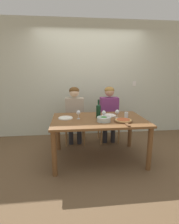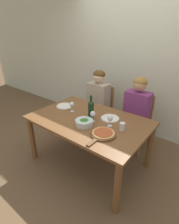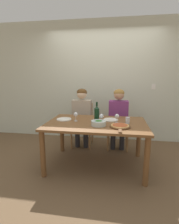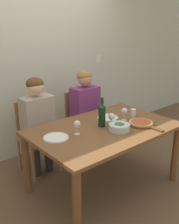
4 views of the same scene
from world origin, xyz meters
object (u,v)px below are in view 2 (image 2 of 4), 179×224
at_px(pizza_on_board, 103,134).
at_px(person_woman, 98,97).
at_px(water_tumbler, 122,127).
at_px(dinner_plate_right, 110,118).
at_px(wine_glass_centre, 93,114).
at_px(dinner_plate_left, 64,106).
at_px(wine_bottle, 91,109).
at_px(person_man, 137,108).
at_px(wine_glass_right, 110,119).
at_px(chair_right, 138,119).
at_px(broccoli_bowl, 84,122).
at_px(wine_glass_left, 72,105).
at_px(chair_left, 101,108).

bearing_deg(pizza_on_board, person_woman, 128.47).
bearing_deg(person_woman, water_tumbler, -39.52).
height_order(dinner_plate_right, wine_glass_centre, wine_glass_centre).
relative_size(dinner_plate_left, pizza_on_board, 0.57).
bearing_deg(dinner_plate_right, wine_bottle, -148.80).
relative_size(person_man, pizza_on_board, 2.76).
xyz_separation_m(person_woman, wine_glass_right, (0.72, -0.74, 0.11)).
relative_size(person_woman, dinner_plate_right, 4.84).
bearing_deg(chair_right, dinner_plate_right, -100.68).
bearing_deg(dinner_plate_left, water_tumbler, -3.86).
bearing_deg(wine_glass_centre, person_man, 70.80).
height_order(dinner_plate_left, water_tumbler, water_tumbler).
bearing_deg(chair_right, wine_glass_centre, -106.97).
bearing_deg(water_tumbler, wine_glass_right, -176.84).
xyz_separation_m(dinner_plate_right, wine_glass_right, (0.10, -0.17, 0.10)).
relative_size(broccoli_bowl, water_tumbler, 2.27).
bearing_deg(water_tumbler, wine_glass_left, 178.95).
bearing_deg(person_man, water_tumbler, -79.06).
bearing_deg(chair_left, wine_bottle, -64.63).
bearing_deg(chair_left, wine_glass_right, -49.80).
bearing_deg(chair_left, wine_glass_centre, -61.76).
relative_size(wine_glass_right, water_tumbler, 1.52).
height_order(chair_right, wine_glass_right, chair_right).
bearing_deg(chair_left, wine_glass_left, -86.83).
bearing_deg(wine_bottle, person_woman, 118.70).
relative_size(wine_bottle, pizza_on_board, 0.74).
height_order(dinner_plate_left, wine_glass_centre, wine_glass_centre).
bearing_deg(chair_left, pizza_on_board, -54.50).
bearing_deg(wine_glass_centre, dinner_plate_right, 55.27).
bearing_deg(wine_bottle, person_man, 63.29).
distance_m(wine_bottle, dinner_plate_right, 0.29).
height_order(person_woman, water_tumbler, person_woman).
relative_size(chair_left, water_tumbler, 9.13).
distance_m(chair_right, water_tumbler, 0.90).
xyz_separation_m(person_woman, wine_glass_left, (0.05, -0.72, 0.11)).
xyz_separation_m(wine_bottle, water_tumbler, (0.50, -0.02, -0.08)).
xyz_separation_m(person_woman, water_tumbler, (0.89, -0.73, 0.05)).
relative_size(person_man, wine_bottle, 3.75).
bearing_deg(wine_glass_left, dinner_plate_right, 14.26).
bearing_deg(wine_glass_centre, person_woman, 121.51).
distance_m(wine_glass_left, water_tumbler, 0.84).
xyz_separation_m(broccoli_bowl, wine_glass_left, (-0.40, 0.21, 0.07)).
height_order(person_man, dinner_plate_left, person_man).
bearing_deg(wine_glass_centre, wine_glass_left, 172.16).
xyz_separation_m(chair_left, person_woman, (0.00, -0.11, 0.25)).
distance_m(chair_left, pizza_on_board, 1.34).
relative_size(chair_right, wine_glass_right, 6.02).
distance_m(chair_left, wine_glass_centre, 1.07).
xyz_separation_m(chair_right, wine_bottle, (-0.36, -0.82, 0.38)).
bearing_deg(chair_right, water_tumbler, -80.46).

